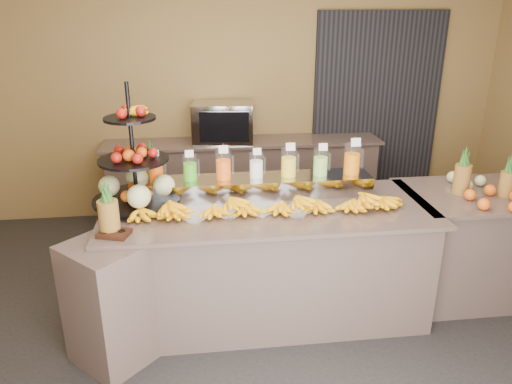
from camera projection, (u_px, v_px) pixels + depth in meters
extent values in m
plane|color=black|center=(273.00, 334.00, 3.83)|extent=(6.00, 6.00, 0.00)
cube|color=olive|center=(240.00, 94.00, 5.65)|extent=(6.00, 0.02, 2.80)
cube|color=black|center=(376.00, 109.00, 5.86)|extent=(1.50, 0.06, 2.20)
cube|color=#866B61|center=(268.00, 264.00, 3.95)|extent=(2.40, 0.90, 0.90)
cube|color=#866B61|center=(268.00, 210.00, 3.78)|extent=(2.50, 1.00, 0.03)
cube|color=#866B61|center=(112.00, 302.00, 3.44)|extent=(0.71, 0.71, 0.90)
cube|color=#866B61|center=(464.00, 246.00, 4.24)|extent=(1.00, 0.80, 0.90)
cube|color=#866B61|center=(472.00, 195.00, 4.07)|extent=(1.08, 0.88, 0.03)
cube|color=#866B61|center=(243.00, 181.00, 5.75)|extent=(3.00, 0.50, 0.90)
cube|color=#866B61|center=(243.00, 142.00, 5.58)|extent=(3.10, 0.55, 0.03)
cube|color=gray|center=(256.00, 186.00, 4.00)|extent=(1.85, 0.30, 0.15)
cylinder|color=silver|center=(156.00, 169.00, 3.84)|extent=(0.12, 0.12, 0.21)
cylinder|color=#DB4700|center=(156.00, 173.00, 3.86)|extent=(0.11, 0.11, 0.14)
cylinder|color=gray|center=(154.00, 162.00, 3.83)|extent=(0.01, 0.01, 0.25)
cube|color=white|center=(154.00, 154.00, 3.75)|extent=(0.07, 0.02, 0.06)
cylinder|color=silver|center=(190.00, 168.00, 3.88)|extent=(0.11, 0.11, 0.20)
cylinder|color=#3EA018|center=(190.00, 172.00, 3.89)|extent=(0.10, 0.10, 0.14)
cylinder|color=gray|center=(188.00, 162.00, 3.87)|extent=(0.01, 0.01, 0.24)
cube|color=white|center=(189.00, 154.00, 3.78)|extent=(0.06, 0.02, 0.06)
cylinder|color=silver|center=(223.00, 165.00, 3.90)|extent=(0.12, 0.12, 0.23)
cylinder|color=#FF5C0C|center=(223.00, 170.00, 3.91)|extent=(0.12, 0.12, 0.15)
cylinder|color=gray|center=(221.00, 159.00, 3.89)|extent=(0.01, 0.01, 0.27)
cube|color=white|center=(223.00, 149.00, 3.80)|extent=(0.07, 0.02, 0.06)
cylinder|color=silver|center=(256.00, 165.00, 3.94)|extent=(0.11, 0.11, 0.20)
cylinder|color=white|center=(256.00, 169.00, 3.95)|extent=(0.10, 0.10, 0.14)
cylinder|color=gray|center=(254.00, 159.00, 3.93)|extent=(0.01, 0.01, 0.24)
cube|color=white|center=(257.00, 152.00, 3.84)|extent=(0.06, 0.02, 0.06)
cylinder|color=silver|center=(289.00, 163.00, 3.96)|extent=(0.12, 0.12, 0.23)
cylinder|color=yellow|center=(289.00, 167.00, 3.97)|extent=(0.12, 0.12, 0.16)
cylinder|color=gray|center=(287.00, 156.00, 3.95)|extent=(0.01, 0.01, 0.27)
cube|color=white|center=(291.00, 147.00, 3.86)|extent=(0.07, 0.02, 0.06)
cylinder|color=silver|center=(321.00, 162.00, 3.99)|extent=(0.12, 0.12, 0.22)
cylinder|color=#8BCB51|center=(320.00, 166.00, 4.01)|extent=(0.11, 0.11, 0.15)
cylinder|color=gray|center=(319.00, 156.00, 3.98)|extent=(0.01, 0.01, 0.26)
cube|color=white|center=(323.00, 147.00, 3.89)|extent=(0.07, 0.02, 0.06)
cylinder|color=silver|center=(352.00, 159.00, 4.02)|extent=(0.13, 0.13, 0.25)
cylinder|color=orange|center=(352.00, 164.00, 4.03)|extent=(0.13, 0.13, 0.17)
cylinder|color=gray|center=(350.00, 152.00, 4.01)|extent=(0.01, 0.01, 0.29)
cube|color=white|center=(356.00, 142.00, 3.91)|extent=(0.08, 0.02, 0.07)
ellipsoid|color=#EEAB0B|center=(141.00, 211.00, 3.59)|extent=(0.25, 0.19, 0.10)
ellipsoid|color=#EEAB0B|center=(177.00, 210.00, 3.62)|extent=(0.25, 0.19, 0.10)
ellipsoid|color=#EEAB0B|center=(213.00, 208.00, 3.65)|extent=(0.25, 0.19, 0.10)
ellipsoid|color=#EEAB0B|center=(248.00, 206.00, 3.68)|extent=(0.25, 0.19, 0.10)
ellipsoid|color=#EEAB0B|center=(282.00, 204.00, 3.71)|extent=(0.25, 0.19, 0.10)
ellipsoid|color=#EEAB0B|center=(316.00, 203.00, 3.74)|extent=(0.25, 0.19, 0.10)
ellipsoid|color=#EEAB0B|center=(350.00, 201.00, 3.77)|extent=(0.25, 0.19, 0.10)
ellipsoid|color=#EEAB0B|center=(382.00, 200.00, 3.79)|extent=(0.25, 0.19, 0.10)
ellipsoid|color=#EEAB0B|center=(166.00, 201.00, 3.58)|extent=(0.21, 0.17, 0.09)
ellipsoid|color=#EEAB0B|center=(233.00, 198.00, 3.64)|extent=(0.21, 0.17, 0.09)
ellipsoid|color=#EEAB0B|center=(297.00, 195.00, 3.69)|extent=(0.21, 0.17, 0.09)
ellipsoid|color=#EEAB0B|center=(360.00, 192.00, 3.75)|extent=(0.21, 0.17, 0.09)
cylinder|color=black|center=(132.00, 146.00, 3.66)|extent=(0.03, 0.03, 0.94)
cylinder|color=black|center=(137.00, 199.00, 3.81)|extent=(0.77, 0.77, 0.02)
cylinder|color=black|center=(133.00, 160.00, 3.70)|extent=(0.60, 0.60, 0.02)
cylinder|color=black|center=(130.00, 118.00, 3.58)|extent=(0.43, 0.43, 0.02)
sphere|color=beige|center=(164.00, 186.00, 3.80)|extent=(0.18, 0.18, 0.18)
sphere|color=maroon|center=(153.00, 152.00, 3.69)|extent=(0.08, 0.08, 0.08)
sphere|color=orange|center=(122.00, 193.00, 3.78)|extent=(0.09, 0.09, 0.09)
cube|color=black|center=(114.00, 233.00, 3.33)|extent=(0.24, 0.20, 0.03)
cylinder|color=brown|center=(109.00, 217.00, 3.33)|extent=(0.14, 0.14, 0.23)
cone|color=#24521B|center=(106.00, 190.00, 3.26)|extent=(0.07, 0.07, 0.16)
cylinder|color=brown|center=(152.00, 174.00, 4.08)|extent=(0.15, 0.15, 0.28)
cone|color=#24521B|center=(150.00, 149.00, 4.00)|extent=(0.07, 0.07, 0.16)
cylinder|color=brown|center=(462.00, 179.00, 4.02)|extent=(0.13, 0.13, 0.24)
cylinder|color=brown|center=(507.00, 184.00, 3.98)|extent=(0.12, 0.12, 0.20)
ellipsoid|color=orange|center=(495.00, 198.00, 3.84)|extent=(0.36, 0.24, 0.09)
cube|color=gray|center=(223.00, 122.00, 5.48)|extent=(0.69, 0.52, 0.43)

